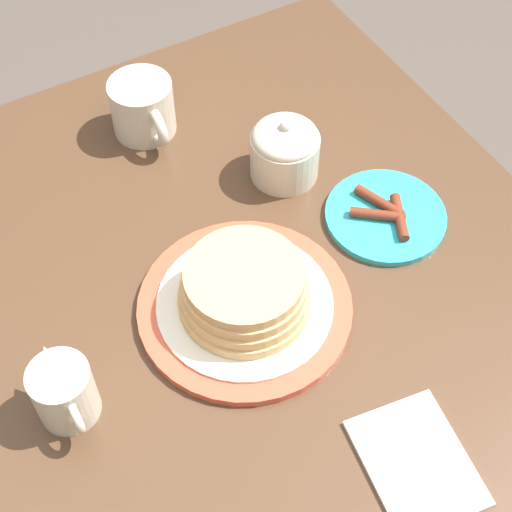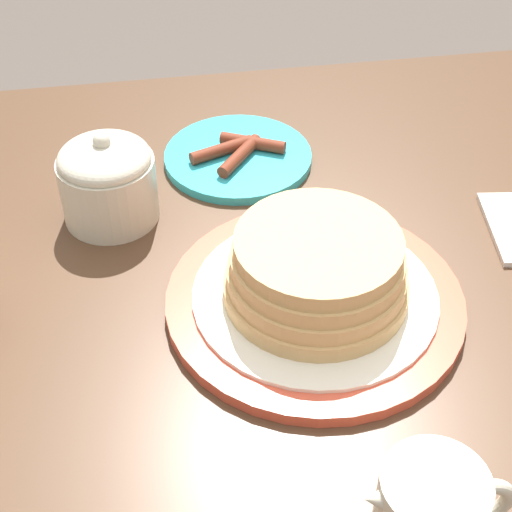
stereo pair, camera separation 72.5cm
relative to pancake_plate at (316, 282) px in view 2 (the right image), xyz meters
name	(u,v)px [view 2 (the right image)]	position (x,y,z in m)	size (l,w,h in m)	color
dining_table	(343,392)	(0.04, 0.01, -0.17)	(1.11, 0.87, 0.77)	#4C3321
pancake_plate	(316,282)	(0.00, 0.00, 0.00)	(0.27, 0.27, 0.08)	#DB5138
side_plate_bacon	(238,156)	(-0.03, 0.24, -0.02)	(0.17, 0.17, 0.02)	#2DADBC
sugar_bowl	(107,179)	(-0.18, 0.16, 0.02)	(0.10, 0.10, 0.10)	beige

